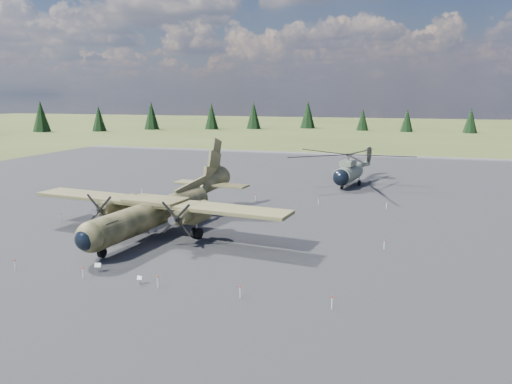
# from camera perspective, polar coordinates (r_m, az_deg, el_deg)

# --- Properties ---
(ground) EXTENTS (500.00, 500.00, 0.00)m
(ground) POSITION_cam_1_polar(r_m,az_deg,el_deg) (48.02, -5.70, -4.79)
(ground) COLOR #58622B
(ground) RESTS_ON ground
(apron) EXTENTS (120.00, 120.00, 0.04)m
(apron) POSITION_cam_1_polar(r_m,az_deg,el_deg) (57.08, -1.85, -2.18)
(apron) COLOR #525357
(apron) RESTS_ON ground
(transport_plane) EXTENTS (26.77, 24.20, 8.81)m
(transport_plane) POSITION_cam_1_polar(r_m,az_deg,el_deg) (48.58, -10.76, -1.67)
(transport_plane) COLOR #32361D
(transport_plane) RESTS_ON ground
(helicopter_near) EXTENTS (21.56, 23.35, 4.78)m
(helicopter_near) POSITION_cam_1_polar(r_m,az_deg,el_deg) (73.19, 10.57, 3.28)
(helicopter_near) COLOR slate
(helicopter_near) RESTS_ON ground
(info_placard_left) EXTENTS (0.50, 0.31, 0.74)m
(info_placard_left) POSITION_cam_1_polar(r_m,az_deg,el_deg) (39.47, -17.62, -8.07)
(info_placard_left) COLOR gray
(info_placard_left) RESTS_ON ground
(info_placard_right) EXTENTS (0.42, 0.22, 0.63)m
(info_placard_right) POSITION_cam_1_polar(r_m,az_deg,el_deg) (36.33, -13.16, -9.63)
(info_placard_right) COLOR gray
(info_placard_right) RESTS_ON ground
(barrier_fence) EXTENTS (33.12, 29.62, 0.85)m
(barrier_fence) POSITION_cam_1_polar(r_m,az_deg,el_deg) (47.99, -6.26, -4.18)
(barrier_fence) COLOR white
(barrier_fence) RESTS_ON ground
(treeline) EXTENTS (314.36, 313.20, 10.98)m
(treeline) POSITION_cam_1_polar(r_m,az_deg,el_deg) (50.06, -12.40, 1.28)
(treeline) COLOR black
(treeline) RESTS_ON ground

